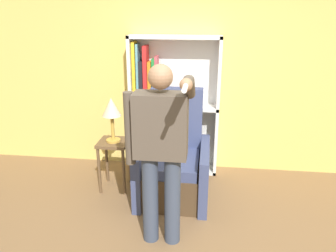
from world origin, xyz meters
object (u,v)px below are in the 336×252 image
bookcase (163,109)px  side_table (114,152)px  armchair (174,165)px  person_standing (160,146)px  table_lamp (112,110)px

bookcase → side_table: size_ratio=2.91×
armchair → person_standing: person_standing is taller
person_standing → table_lamp: 1.17m
armchair → table_lamp: 0.99m
bookcase → side_table: (-0.52, -0.62, -0.38)m
armchair → person_standing: bearing=-91.9°
person_standing → side_table: bearing=127.6°
person_standing → table_lamp: size_ratio=3.17×
person_standing → side_table: size_ratio=2.72×
armchair → side_table: armchair is taller
bookcase → table_lamp: bearing=-129.8°
bookcase → table_lamp: 0.82m
table_lamp → armchair: bearing=-3.9°
bookcase → person_standing: 1.57m
person_standing → side_table: person_standing is taller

